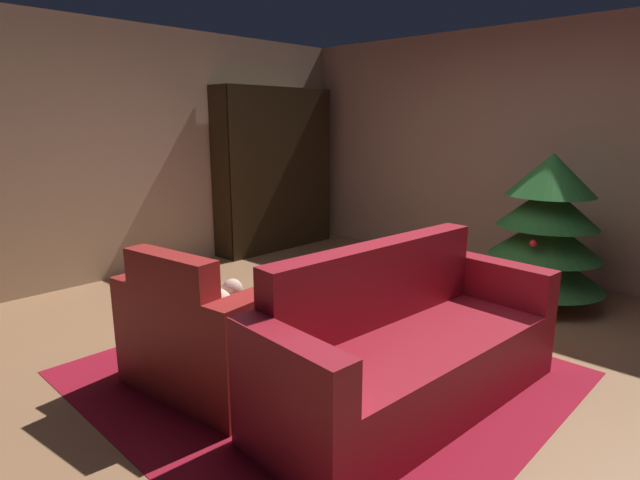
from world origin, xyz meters
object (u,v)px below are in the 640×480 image
at_px(armchair_red, 207,337).
at_px(book_stack_on_table, 317,298).
at_px(bookshelf_unit, 281,169).
at_px(bottle_on_table, 310,299).
at_px(couch_red, 407,352).
at_px(decorated_tree, 546,230).
at_px(coffee_table, 320,307).

relative_size(armchair_red, book_stack_on_table, 5.14).
height_order(bookshelf_unit, bottle_on_table, bookshelf_unit).
bearing_deg(couch_red, bottle_on_table, -164.12).
bearing_deg(bottle_on_table, book_stack_on_table, 119.97).
height_order(bookshelf_unit, decorated_tree, bookshelf_unit).
xyz_separation_m(armchair_red, book_stack_on_table, (0.27, 0.69, 0.14)).
distance_m(armchair_red, coffee_table, 0.77).
height_order(coffee_table, bottle_on_table, bottle_on_table).
bearing_deg(couch_red, bookshelf_unit, 148.62).
bearing_deg(book_stack_on_table, coffee_table, 77.34).
bearing_deg(bookshelf_unit, couch_red, -31.38).
distance_m(bookshelf_unit, decorated_tree, 3.32).
height_order(armchair_red, decorated_tree, decorated_tree).
bearing_deg(bottle_on_table, coffee_table, 115.71).
bearing_deg(armchair_red, couch_red, 35.51).
bearing_deg(coffee_table, bookshelf_unit, 142.40).
height_order(bookshelf_unit, book_stack_on_table, bookshelf_unit).
distance_m(couch_red, decorated_tree, 2.29).
height_order(bookshelf_unit, armchair_red, bookshelf_unit).
height_order(armchair_red, couch_red, couch_red).
bearing_deg(coffee_table, book_stack_on_table, -102.66).
height_order(couch_red, decorated_tree, decorated_tree).
height_order(coffee_table, decorated_tree, decorated_tree).
bearing_deg(decorated_tree, armchair_red, -106.86).
relative_size(armchair_red, decorated_tree, 0.80).
bearing_deg(bookshelf_unit, book_stack_on_table, -37.93).
height_order(couch_red, coffee_table, couch_red).
distance_m(couch_red, coffee_table, 0.71).
bearing_deg(coffee_table, decorated_tree, 74.66).
distance_m(book_stack_on_table, bottle_on_table, 0.19).
bearing_deg(bottle_on_table, armchair_red, -124.76).
xyz_separation_m(book_stack_on_table, decorated_tree, (0.62, 2.27, 0.21)).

